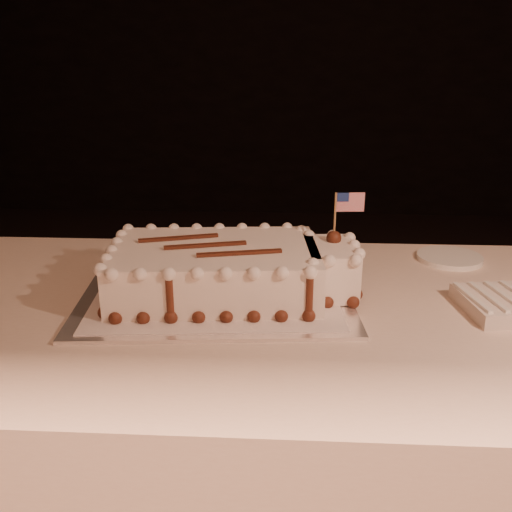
# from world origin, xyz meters

# --- Properties ---
(banquet_table) EXTENTS (2.40, 0.80, 0.75)m
(banquet_table) POSITION_xyz_m (0.00, 0.60, 0.38)
(banquet_table) COLOR beige
(banquet_table) RESTS_ON ground
(cake_board) EXTENTS (0.56, 0.44, 0.01)m
(cake_board) POSITION_xyz_m (-0.29, 0.64, 0.75)
(cake_board) COLOR white
(cake_board) RESTS_ON banquet_table
(doily) EXTENTS (0.50, 0.40, 0.00)m
(doily) POSITION_xyz_m (-0.29, 0.64, 0.76)
(doily) COLOR silver
(doily) RESTS_ON cake_board
(sheet_cake) EXTENTS (0.51, 0.32, 0.20)m
(sheet_cake) POSITION_xyz_m (-0.26, 0.65, 0.81)
(sheet_cake) COLOR white
(sheet_cake) RESTS_ON doily
(side_plate) EXTENTS (0.15, 0.15, 0.01)m
(side_plate) POSITION_xyz_m (0.24, 0.88, 0.76)
(side_plate) COLOR white
(side_plate) RESTS_ON banquet_table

